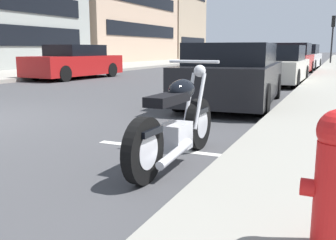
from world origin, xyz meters
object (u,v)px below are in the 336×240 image
Objects in this scene: fire_hydrant at (336,177)px; traffic_signal_near_corner at (333,29)px; parked_motorcycle at (176,125)px; car_opposite_curb at (75,63)px; parked_car_second_in_row at (303,58)px; parked_car_behind_motorcycle at (233,75)px; parked_car_across_street at (276,66)px; parked_car_near_corner at (290,60)px.

traffic_signal_near_corner is (30.93, 0.67, 2.20)m from fire_hydrant.
car_opposite_curb is (9.46, 8.63, 0.24)m from parked_motorcycle.
car_opposite_curb is 1.28× the size of traffic_signal_near_corner.
fire_hydrant is (-1.56, -1.60, 0.13)m from parked_motorcycle.
car_opposite_curb is at bearing 148.04° from parked_car_second_in_row.
parked_car_behind_motorcycle is 1.00× the size of parked_car_across_street.
traffic_signal_near_corner is (19.02, -1.41, 2.12)m from parked_car_across_street.
traffic_signal_near_corner reaches higher than parked_car_behind_motorcycle.
parked_car_near_corner is at bearing -3.68° from parked_car_behind_motorcycle.
parked_motorcycle is at bearing -176.82° from parked_car_near_corner.
parked_car_behind_motorcycle is 5.68m from parked_car_across_street.
parked_car_near_corner reaches higher than car_opposite_curb.
traffic_signal_near_corner reaches higher than parked_car_across_street.
traffic_signal_near_corner is (29.37, -0.93, 2.33)m from parked_motorcycle.
traffic_signal_near_corner is at bearing -7.38° from parked_car_behind_motorcycle.
parked_motorcycle is 4.70m from parked_car_behind_motorcycle.
parked_car_second_in_row is 14.41m from car_opposite_curb.
traffic_signal_near_corner reaches higher than car_opposite_curb.
parked_car_behind_motorcycle is 16.68m from parked_car_second_in_row.
car_opposite_curb is (4.80, 8.06, 0.01)m from parked_car_behind_motorcycle.
traffic_signal_near_corner is (19.91, -9.56, 2.10)m from car_opposite_curb.
traffic_signal_near_corner reaches higher than fire_hydrant.
parked_car_near_corner reaches higher than parked_car_behind_motorcycle.
parked_car_second_in_row is (5.46, -0.14, -0.02)m from parked_car_near_corner.
parked_car_second_in_row is at bearing 149.84° from car_opposite_curb.
parked_motorcycle is at bearing 178.18° from traffic_signal_near_corner.
fire_hydrant is at bearing -164.68° from parked_car_behind_motorcycle.
fire_hydrant is at bearing -169.18° from parked_car_across_street.
car_opposite_curb is at bearing 42.86° from fire_hydrant.
parked_car_near_corner reaches higher than fire_hydrant.
fire_hydrant is at bearing -172.33° from parked_car_second_in_row.
parked_motorcycle is 15.90m from parked_car_near_corner.
parked_motorcycle is 0.44× the size of car_opposite_curb.
car_opposite_curb reaches higher than fire_hydrant.
car_opposite_curb is 22.18m from traffic_signal_near_corner.
parked_motorcycle is 12.80m from car_opposite_curb.
parked_car_across_street is (5.68, -0.09, -0.02)m from parked_car_behind_motorcycle.
parked_car_near_corner reaches higher than parked_motorcycle.
traffic_signal_near_corner reaches higher than parked_car_near_corner.
parked_car_behind_motorcycle is 11.22m from parked_car_near_corner.
parked_car_near_corner reaches higher than parked_car_across_street.
parked_car_across_street is 19.19m from traffic_signal_near_corner.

